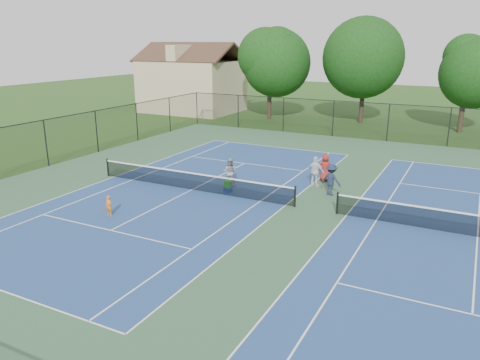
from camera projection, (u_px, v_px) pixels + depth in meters
The scene contains 16 objects.
ground at pixel (315, 210), 22.39m from camera, with size 140.00×140.00×0.00m, color #234716.
court_pad at pixel (315, 210), 22.39m from camera, with size 36.00×36.00×0.01m, color #31583B.
tennis_court_left at pixel (192, 188), 25.43m from camera, with size 12.00×23.83×1.07m.
tennis_court_right at pixel (478, 235), 19.30m from camera, with size 12.00×23.83×1.07m.
perimeter_fence at pixel (317, 178), 21.93m from camera, with size 36.08×36.08×3.02m.
tree_back_a at pixel (270, 59), 46.80m from camera, with size 6.80×6.80×9.15m.
tree_back_b at pixel (365, 54), 44.41m from camera, with size 7.60×7.60×10.03m.
tree_back_c at pixel (468, 69), 39.93m from camera, with size 6.00×6.00×8.40m.
clapboard_house at pixel (192, 84), 52.88m from camera, with size 10.80×8.10×7.65m.
child_player at pixel (109, 206), 21.56m from camera, with size 0.36×0.23×0.97m, color orange.
instructor at pixel (230, 172), 25.95m from camera, with size 0.78×0.61×1.60m, color gray.
bystander_a at pixel (315, 172), 25.81m from camera, with size 1.00×0.42×1.71m, color silver.
bystander_b at pixel (331, 180), 24.37m from camera, with size 1.08×0.62×1.68m, color #1B243C.
bystander_c at pixel (325, 168), 26.83m from camera, with size 0.78×0.51×1.61m, color maroon.
ball_crate at pixel (228, 190), 25.01m from camera, with size 0.38×0.29×0.27m, color #163F9A.
ball_hopper at pixel (228, 184), 24.92m from camera, with size 0.34×0.27×0.37m, color green.
Camera 1 is at (6.41, -20.36, 7.82)m, focal length 35.00 mm.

